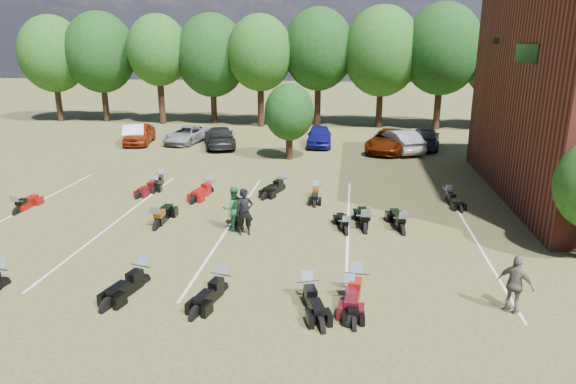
% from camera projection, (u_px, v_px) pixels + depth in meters
% --- Properties ---
extents(ground, '(160.00, 160.00, 0.00)m').
position_uv_depth(ground, '(292.00, 255.00, 18.83)').
color(ground, brown).
rests_on(ground, ground).
extents(car_0, '(2.55, 4.73, 1.53)m').
position_uv_depth(car_0, '(139.00, 134.00, 38.57)').
color(car_0, maroon).
rests_on(car_0, ground).
extents(car_1, '(2.93, 4.63, 1.44)m').
position_uv_depth(car_1, '(135.00, 133.00, 39.12)').
color(car_1, silver).
rests_on(car_1, ground).
extents(car_2, '(2.84, 4.87, 1.27)m').
position_uv_depth(car_2, '(186.00, 135.00, 38.86)').
color(car_2, gray).
rests_on(car_2, ground).
extents(car_3, '(3.57, 5.57, 1.50)m').
position_uv_depth(car_3, '(220.00, 137.00, 37.42)').
color(car_3, black).
rests_on(car_3, ground).
extents(car_4, '(1.94, 4.44, 1.49)m').
position_uv_depth(car_4, '(319.00, 136.00, 37.77)').
color(car_4, '#0E0E63').
rests_on(car_4, ground).
extents(car_5, '(3.42, 5.06, 1.58)m').
position_uv_depth(car_5, '(399.00, 141.00, 35.71)').
color(car_5, '#9D9C99').
rests_on(car_5, ground).
extents(car_6, '(3.88, 5.96, 1.53)m').
position_uv_depth(car_6, '(389.00, 141.00, 35.85)').
color(car_6, '#5A1905').
rests_on(car_6, ground).
extents(car_7, '(2.76, 5.29, 1.46)m').
position_uv_depth(car_7, '(425.00, 138.00, 37.13)').
color(car_7, '#313236').
rests_on(car_7, ground).
extents(person_black, '(0.80, 0.63, 1.92)m').
position_uv_depth(person_black, '(245.00, 212.00, 20.53)').
color(person_black, black).
rests_on(person_black, ground).
extents(person_green, '(1.13, 1.05, 1.86)m').
position_uv_depth(person_green, '(234.00, 208.00, 21.05)').
color(person_green, '#276835').
rests_on(person_green, ground).
extents(person_grey, '(1.08, 0.99, 1.77)m').
position_uv_depth(person_grey, '(516.00, 284.00, 14.63)').
color(person_grey, '#625D54').
rests_on(person_grey, ground).
extents(motorcycle_1, '(0.99, 2.42, 1.31)m').
position_uv_depth(motorcycle_1, '(2.00, 287.00, 16.37)').
color(motorcycle_1, black).
rests_on(motorcycle_1, ground).
extents(motorcycle_2, '(1.29, 2.49, 1.32)m').
position_uv_depth(motorcycle_2, '(143.00, 284.00, 16.59)').
color(motorcycle_2, black).
rests_on(motorcycle_2, ground).
extents(motorcycle_3, '(1.22, 2.35, 1.25)m').
position_uv_depth(motorcycle_3, '(222.00, 292.00, 16.07)').
color(motorcycle_3, black).
rests_on(motorcycle_3, ground).
extents(motorcycle_4, '(1.39, 2.40, 1.27)m').
position_uv_depth(motorcycle_4, '(308.00, 300.00, 15.58)').
color(motorcycle_4, black).
rests_on(motorcycle_4, ground).
extents(motorcycle_5, '(0.85, 2.12, 1.15)m').
position_uv_depth(motorcycle_5, '(349.00, 300.00, 15.55)').
color(motorcycle_5, black).
rests_on(motorcycle_5, ground).
extents(motorcycle_6, '(1.04, 2.52, 1.36)m').
position_uv_depth(motorcycle_6, '(356.00, 293.00, 16.00)').
color(motorcycle_6, '#470A10').
rests_on(motorcycle_6, ground).
extents(motorcycle_7, '(0.71, 2.20, 1.22)m').
position_uv_depth(motorcycle_7, '(18.00, 214.00, 23.28)').
color(motorcycle_7, maroon).
rests_on(motorcycle_7, ground).
extents(motorcycle_8, '(0.85, 2.51, 1.39)m').
position_uv_depth(motorcycle_8, '(157.00, 228.00, 21.47)').
color(motorcycle_8, black).
rests_on(motorcycle_8, ground).
extents(motorcycle_10, '(0.98, 2.40, 1.30)m').
position_uv_depth(motorcycle_10, '(237.00, 227.00, 21.66)').
color(motorcycle_10, black).
rests_on(motorcycle_10, ground).
extents(motorcycle_11, '(0.99, 2.55, 1.39)m').
position_uv_depth(motorcycle_11, '(365.00, 231.00, 21.12)').
color(motorcycle_11, black).
rests_on(motorcycle_11, ground).
extents(motorcycle_12, '(1.12, 2.51, 1.35)m').
position_uv_depth(motorcycle_12, '(402.00, 233.00, 20.94)').
color(motorcycle_12, black).
rests_on(motorcycle_12, ground).
extents(motorcycle_13, '(1.05, 2.13, 1.14)m').
position_uv_depth(motorcycle_13, '(346.00, 234.00, 20.87)').
color(motorcycle_13, black).
rests_on(motorcycle_13, ground).
extents(motorcycle_14, '(1.06, 2.12, 1.13)m').
position_uv_depth(motorcycle_14, '(156.00, 190.00, 26.87)').
color(motorcycle_14, '#500B0D').
rests_on(motorcycle_14, ground).
extents(motorcycle_15, '(1.21, 2.52, 1.35)m').
position_uv_depth(motorcycle_15, '(210.00, 193.00, 26.37)').
color(motorcycle_15, maroon).
rests_on(motorcycle_15, ground).
extents(motorcycle_16, '(0.94, 2.25, 1.22)m').
position_uv_depth(motorcycle_16, '(162.00, 184.00, 27.93)').
color(motorcycle_16, black).
rests_on(motorcycle_16, ground).
extents(motorcycle_17, '(0.72, 2.07, 1.14)m').
position_uv_depth(motorcycle_17, '(316.00, 197.00, 25.73)').
color(motorcycle_17, black).
rests_on(motorcycle_17, ground).
extents(motorcycle_18, '(1.56, 2.57, 1.37)m').
position_uv_depth(motorcycle_18, '(282.00, 190.00, 26.90)').
color(motorcycle_18, black).
rests_on(motorcycle_18, ground).
extents(motorcycle_20, '(1.00, 2.10, 1.13)m').
position_uv_depth(motorcycle_20, '(449.00, 202.00, 24.96)').
color(motorcycle_20, black).
rests_on(motorcycle_20, ground).
extents(tree_line, '(56.00, 6.00, 9.79)m').
position_uv_depth(tree_line, '(319.00, 54.00, 44.71)').
color(tree_line, black).
rests_on(tree_line, ground).
extents(young_tree_midfield, '(3.20, 3.20, 4.70)m').
position_uv_depth(young_tree_midfield, '(289.00, 112.00, 32.91)').
color(young_tree_midfield, black).
rests_on(young_tree_midfield, ground).
extents(parking_lines, '(20.10, 14.00, 0.01)m').
position_uv_depth(parking_lines, '(231.00, 223.00, 22.03)').
color(parking_lines, silver).
rests_on(parking_lines, ground).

